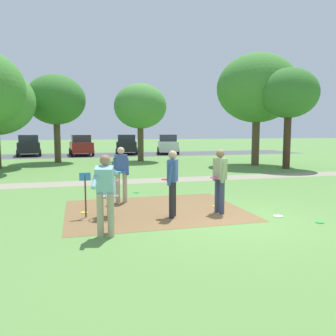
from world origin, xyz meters
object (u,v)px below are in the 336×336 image
(player_waiting_left, at_px, (121,171))
(tree_near_right, at_px, (289,94))
(frisbee_near_basket, at_px, (84,212))
(frisbee_far_right, at_px, (216,206))
(tree_mid_center, at_px, (257,89))
(parked_car_center_right, at_px, (127,144))
(disc_golf_basket, at_px, (105,188))
(parked_car_rightmost, at_px, (168,144))
(tree_near_left, at_px, (56,100))
(parked_car_center_left, at_px, (81,145))
(frisbee_mid_grass, at_px, (320,222))
(parked_car_leftmost, at_px, (29,145))
(player_foreground_watching, at_px, (172,180))
(tree_mid_right, at_px, (140,107))
(frisbee_by_tee, at_px, (278,216))
(frisbee_far_left, at_px, (136,193))
(player_waiting_right, at_px, (220,177))
(player_throwing, at_px, (105,190))

(player_waiting_left, xyz_separation_m, tree_near_right, (10.54, 6.94, 3.34))
(frisbee_near_basket, distance_m, frisbee_far_right, 3.76)
(tree_mid_center, relative_size, parked_car_center_right, 1.58)
(disc_golf_basket, distance_m, tree_near_right, 14.52)
(player_waiting_left, bearing_deg, frisbee_near_basket, -137.55)
(parked_car_center_right, height_order, parked_car_rightmost, same)
(tree_near_left, xyz_separation_m, parked_car_center_left, (1.69, 6.53, -3.38))
(frisbee_mid_grass, relative_size, parked_car_rightmost, 0.04)
(frisbee_near_basket, distance_m, parked_car_leftmost, 23.38)
(player_foreground_watching, bearing_deg, tree_mid_right, 82.21)
(frisbee_by_tee, height_order, tree_near_left, tree_near_left)
(player_foreground_watching, height_order, tree_mid_right, tree_mid_right)
(frisbee_far_left, distance_m, frisbee_far_right, 3.35)
(tree_near_left, bearing_deg, player_waiting_right, -73.50)
(parked_car_center_left, bearing_deg, frisbee_by_tee, -79.27)
(player_waiting_right, relative_size, frisbee_by_tee, 6.84)
(frisbee_by_tee, xyz_separation_m, tree_near_right, (6.87, 9.71, 4.30))
(frisbee_near_basket, relative_size, frisbee_mid_grass, 1.03)
(player_waiting_right, xyz_separation_m, frisbee_far_right, (0.24, 0.75, -0.96))
(parked_car_leftmost, xyz_separation_m, parked_car_center_right, (8.70, -0.13, 0.00))
(player_waiting_left, xyz_separation_m, frisbee_by_tee, (3.67, -2.78, -0.96))
(player_foreground_watching, bearing_deg, player_waiting_right, 4.44)
(tree_near_left, bearing_deg, parked_car_center_right, 50.68)
(parked_car_center_left, relative_size, parked_car_rightmost, 0.96)
(player_throwing, xyz_separation_m, frisbee_by_tee, (4.42, 0.51, -0.98))
(tree_near_right, bearing_deg, frisbee_near_basket, -145.65)
(tree_mid_center, distance_m, parked_car_rightmost, 12.89)
(parked_car_center_right, bearing_deg, tree_mid_center, -62.92)
(tree_near_left, distance_m, parked_car_center_right, 9.93)
(disc_golf_basket, relative_size, parked_car_center_left, 0.32)
(parked_car_leftmost, distance_m, parked_car_center_left, 4.55)
(player_foreground_watching, distance_m, tree_near_right, 13.55)
(frisbee_by_tee, height_order, parked_car_center_right, parked_car_center_right)
(frisbee_near_basket, relative_size, frisbee_by_tee, 0.83)
(frisbee_near_basket, bearing_deg, player_waiting_left, 42.45)
(frisbee_far_left, distance_m, tree_mid_right, 13.27)
(player_foreground_watching, relative_size, tree_near_right, 0.30)
(parked_car_center_left, bearing_deg, player_foreground_watching, -85.36)
(player_foreground_watching, distance_m, frisbee_near_basket, 2.60)
(player_waiting_left, height_order, tree_mid_right, tree_mid_right)
(player_waiting_right, relative_size, parked_car_rightmost, 0.38)
(frisbee_far_right, xyz_separation_m, tree_mid_right, (0.62, 15.20, 3.91))
(player_waiting_left, relative_size, tree_near_left, 0.28)
(parked_car_leftmost, bearing_deg, tree_near_left, -69.25)
(parked_car_center_right, bearing_deg, player_waiting_right, -92.41)
(player_waiting_left, xyz_separation_m, parked_car_leftmost, (-5.33, 21.93, -0.05))
(frisbee_near_basket, height_order, parked_car_rightmost, parked_car_rightmost)
(frisbee_far_left, relative_size, tree_mid_right, 0.04)
(parked_car_leftmost, bearing_deg, player_throwing, -79.71)
(parked_car_center_right, bearing_deg, player_throwing, -99.34)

